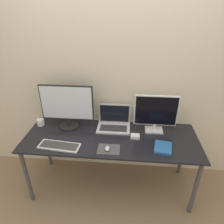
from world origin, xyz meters
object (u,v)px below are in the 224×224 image
(keyboard, at_px, (59,146))
(mug, at_px, (41,122))
(mouse, at_px, (107,148))
(power_brick, at_px, (135,136))
(book, at_px, (163,148))
(monitor_right, at_px, (156,113))
(monitor_left, at_px, (67,106))
(laptop, at_px, (114,122))

(keyboard, distance_m, mug, 0.52)
(keyboard, relative_size, mouse, 5.99)
(power_brick, bearing_deg, mug, 172.07)
(book, xyz_separation_m, mug, (-1.38, 0.32, 0.02))
(power_brick, bearing_deg, mouse, -138.91)
(mug, bearing_deg, monitor_right, -0.03)
(keyboard, bearing_deg, monitor_left, 90.53)
(monitor_right, bearing_deg, monitor_left, -179.99)
(book, distance_m, mug, 1.42)
(monitor_right, relative_size, laptop, 1.24)
(monitor_left, bearing_deg, power_brick, -11.37)
(monitor_left, height_order, keyboard, monitor_left)
(mouse, distance_m, mug, 0.92)
(mouse, height_order, book, mouse)
(monitor_right, relative_size, keyboard, 1.09)
(laptop, distance_m, keyboard, 0.67)
(keyboard, xyz_separation_m, book, (1.03, 0.06, 0.00))
(monitor_right, xyz_separation_m, keyboard, (-0.97, -0.38, -0.22))
(laptop, height_order, mug, laptop)
(power_brick, bearing_deg, laptop, 140.48)
(monitor_left, bearing_deg, monitor_right, 0.01)
(keyboard, xyz_separation_m, mug, (-0.35, 0.38, 0.03))
(monitor_right, distance_m, mouse, 0.66)
(laptop, height_order, book, laptop)
(monitor_left, bearing_deg, mouse, -38.59)
(monitor_right, xyz_separation_m, laptop, (-0.46, 0.05, -0.17))
(laptop, relative_size, mug, 4.49)
(mouse, xyz_separation_m, mug, (-0.84, 0.39, 0.01))
(book, bearing_deg, mouse, -172.33)
(laptop, height_order, mouse, laptop)
(monitor_left, height_order, mouse, monitor_left)
(monitor_left, distance_m, monitor_right, 0.98)
(monitor_right, bearing_deg, mug, 179.97)
(book, bearing_deg, mug, 166.99)
(mouse, xyz_separation_m, book, (0.55, 0.07, -0.01))
(monitor_left, distance_m, power_brick, 0.82)
(monitor_left, distance_m, book, 1.11)
(mug, bearing_deg, mouse, -25.16)
(mouse, xyz_separation_m, power_brick, (0.27, 0.24, -0.01))
(book, bearing_deg, laptop, 144.70)
(mug, bearing_deg, laptop, 3.14)
(keyboard, height_order, book, book)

